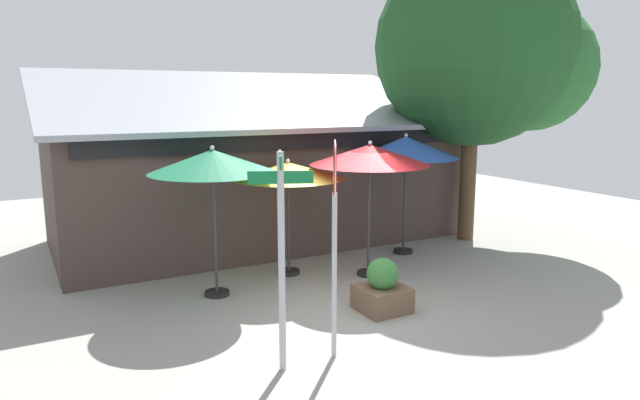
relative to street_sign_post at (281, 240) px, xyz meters
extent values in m
cube|color=#9E9B93|center=(2.10, 1.79, -1.81)|extent=(28.00, 28.00, 0.10)
cube|color=#473833|center=(2.44, 6.75, -0.25)|extent=(9.48, 4.41, 3.02)
cube|color=#999EA8|center=(2.44, 6.60, 1.74)|extent=(9.98, 4.96, 1.44)
cube|color=black|center=(2.44, 4.50, 0.91)|extent=(8.88, 0.16, 0.44)
cylinder|color=#A8AAB2|center=(0.00, 0.00, -0.32)|extent=(0.09, 0.09, 2.88)
cube|color=#116B38|center=(0.00, 0.00, 1.02)|extent=(0.36, 0.76, 0.16)
cube|color=#116B38|center=(0.00, 0.00, 0.80)|extent=(0.76, 0.36, 0.16)
cube|color=white|center=(0.18, 0.40, 1.02)|extent=(0.06, 0.07, 0.16)
cylinder|color=#A8AAB2|center=(0.78, 0.00, -0.61)|extent=(0.07, 0.07, 2.30)
cylinder|color=white|center=(0.78, 0.00, 0.86)|extent=(0.37, 0.67, 0.76)
cylinder|color=red|center=(0.78, 0.00, 0.86)|extent=(0.36, 0.63, 0.71)
cylinder|color=black|center=(0.15, 3.14, -1.72)|extent=(0.44, 0.44, 0.08)
cylinder|color=#333335|center=(0.15, 3.14, -0.62)|extent=(0.05, 0.05, 2.29)
cone|color=#1E724C|center=(0.15, 3.14, 0.68)|extent=(2.24, 2.24, 0.41)
sphere|color=silver|center=(0.15, 3.14, 0.91)|extent=(0.08, 0.08, 0.08)
cylinder|color=black|center=(1.85, 3.66, -1.72)|extent=(0.44, 0.44, 0.08)
cylinder|color=#333335|center=(1.85, 3.66, -0.76)|extent=(0.05, 0.05, 2.00)
cone|color=#EAD14C|center=(1.85, 3.66, 0.36)|extent=(2.22, 2.22, 0.32)
sphere|color=silver|center=(1.85, 3.66, 0.55)|extent=(0.08, 0.08, 0.08)
cylinder|color=black|center=(3.21, 2.81, -1.72)|extent=(0.44, 0.44, 0.08)
cylinder|color=#333335|center=(3.21, 2.81, -0.61)|extent=(0.05, 0.05, 2.29)
cone|color=#B21E23|center=(3.21, 2.81, 0.68)|extent=(2.35, 2.35, 0.39)
sphere|color=silver|center=(3.21, 2.81, 0.90)|extent=(0.08, 0.08, 0.08)
cylinder|color=black|center=(4.83, 3.81, -1.72)|extent=(0.44, 0.44, 0.08)
cylinder|color=#333335|center=(4.83, 3.81, -0.63)|extent=(0.05, 0.05, 2.25)
cone|color=#2D56B7|center=(4.83, 3.81, 0.68)|extent=(2.33, 2.33, 0.47)
sphere|color=silver|center=(4.83, 3.81, 0.94)|extent=(0.08, 0.08, 0.08)
cylinder|color=brown|center=(7.01, 4.12, -0.29)|extent=(0.39, 0.39, 2.94)
sphere|color=#1E4C23|center=(7.01, 4.12, 2.95)|extent=(4.74, 4.74, 4.74)
sphere|color=#28602D|center=(8.31, 3.52, 2.48)|extent=(3.06, 3.06, 3.06)
cube|color=brown|center=(2.35, 1.10, -1.55)|extent=(0.78, 0.78, 0.42)
sphere|color=#387538|center=(2.35, 1.10, -1.12)|extent=(0.54, 0.54, 0.54)
camera|label=1|loc=(-2.91, -6.33, 1.78)|focal=31.80mm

